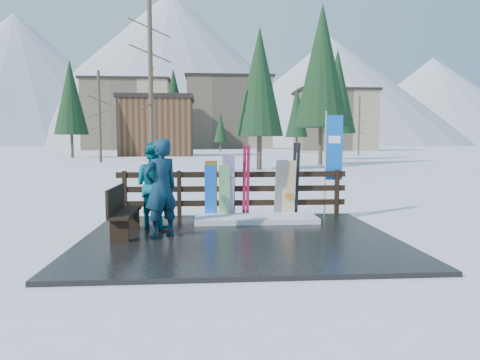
{
  "coord_description": "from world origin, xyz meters",
  "views": [
    {
      "loc": [
        -0.58,
        -8.17,
        1.9
      ],
      "look_at": [
        0.09,
        1.0,
        1.1
      ],
      "focal_mm": 32.0,
      "sensor_mm": 36.0,
      "label": 1
    }
  ],
  "objects": [
    {
      "name": "snowboard_1",
      "position": [
        -0.21,
        1.98,
        0.73
      ],
      "size": [
        0.27,
        0.25,
        1.3
      ],
      "primitive_type": "cube",
      "rotation": [
        0.17,
        0.0,
        0.0
      ],
      "color": "silver",
      "rests_on": "deck"
    },
    {
      "name": "snowboard_0",
      "position": [
        -0.55,
        1.98,
        0.73
      ],
      "size": [
        0.27,
        0.28,
        1.3
      ],
      "primitive_type": "cube",
      "rotation": [
        0.19,
        0.0,
        0.0
      ],
      "color": "#1668F8",
      "rests_on": "deck"
    },
    {
      "name": "fence",
      "position": [
        0.0,
        2.2,
        0.74
      ],
      "size": [
        5.6,
        0.1,
        1.15
      ],
      "color": "black",
      "rests_on": "deck"
    },
    {
      "name": "person_back",
      "position": [
        -1.75,
        1.0,
        1.0
      ],
      "size": [
        1.13,
        1.07,
        1.84
      ],
      "primitive_type": "imported",
      "rotation": [
        0.0,
        0.0,
        2.56
      ],
      "color": "#045C6D",
      "rests_on": "deck"
    },
    {
      "name": "rental_flag",
      "position": [
        2.48,
        2.25,
        1.69
      ],
      "size": [
        0.45,
        0.04,
        2.6
      ],
      "color": "silver",
      "rests_on": "deck"
    },
    {
      "name": "bench",
      "position": [
        -2.3,
        0.3,
        0.6
      ],
      "size": [
        0.41,
        1.5,
        0.97
      ],
      "color": "black",
      "rests_on": "deck"
    },
    {
      "name": "snowboard_5",
      "position": [
        1.35,
        1.98,
        0.78
      ],
      "size": [
        0.3,
        0.28,
        1.4
      ],
      "primitive_type": "cube",
      "rotation": [
        0.18,
        0.0,
        0.0
      ],
      "color": "silver",
      "rests_on": "deck"
    },
    {
      "name": "person_front",
      "position": [
        -1.5,
        0.09,
        1.03
      ],
      "size": [
        0.83,
        0.77,
        1.91
      ],
      "primitive_type": "imported",
      "rotation": [
        0.0,
        0.0,
        3.75
      ],
      "color": "#103D50",
      "rests_on": "deck"
    },
    {
      "name": "resort_buildings",
      "position": [
        1.03,
        115.41,
        9.81
      ],
      "size": [
        73.0,
        87.6,
        22.6
      ],
      "color": "tan",
      "rests_on": "ground"
    },
    {
      "name": "deck",
      "position": [
        0.0,
        0.0,
        0.04
      ],
      "size": [
        6.0,
        5.0,
        0.08
      ],
      "primitive_type": "cube",
      "color": "black",
      "rests_on": "ground"
    },
    {
      "name": "trees",
      "position": [
        2.93,
        48.54,
        5.94
      ],
      "size": [
        42.25,
        68.59,
        12.9
      ],
      "color": "#382B1E",
      "rests_on": "ground"
    },
    {
      "name": "snowboard_4",
      "position": [
        1.14,
        1.98,
        0.79
      ],
      "size": [
        0.27,
        0.36,
        1.42
      ],
      "primitive_type": "cube",
      "rotation": [
        0.23,
        0.0,
        0.0
      ],
      "color": "black",
      "rests_on": "deck"
    },
    {
      "name": "snowboard_3",
      "position": [
        -0.12,
        1.98,
        0.87
      ],
      "size": [
        0.29,
        0.36,
        1.57
      ],
      "primitive_type": "cube",
      "rotation": [
        0.21,
        0.0,
        0.0
      ],
      "color": "white",
      "rests_on": "deck"
    },
    {
      "name": "ski_pair_b",
      "position": [
        1.52,
        2.05,
        0.99
      ],
      "size": [
        0.17,
        0.31,
        1.82
      ],
      "color": "black",
      "rests_on": "deck"
    },
    {
      "name": "ski_pair_a",
      "position": [
        0.32,
        2.05,
        0.96
      ],
      "size": [
        0.16,
        0.33,
        1.77
      ],
      "color": "#9F1335",
      "rests_on": "deck"
    },
    {
      "name": "snow_patch",
      "position": [
        0.5,
        1.6,
        0.14
      ],
      "size": [
        2.82,
        1.0,
        0.12
      ],
      "primitive_type": "cube",
      "color": "white",
      "rests_on": "deck"
    },
    {
      "name": "snowboard_2",
      "position": [
        -0.53,
        1.98,
        0.78
      ],
      "size": [
        0.28,
        0.3,
        1.41
      ],
      "primitive_type": "cube",
      "rotation": [
        0.19,
        0.0,
        0.0
      ],
      "color": "yellow",
      "rests_on": "deck"
    },
    {
      "name": "ground",
      "position": [
        0.0,
        0.0,
        0.0
      ],
      "size": [
        700.0,
        700.0,
        0.0
      ],
      "primitive_type": "plane",
      "color": "white",
      "rests_on": "ground"
    },
    {
      "name": "mountains",
      "position": [
        -10.5,
        328.41,
        50.2
      ],
      "size": [
        520.0,
        260.0,
        120.0
      ],
      "color": "white",
      "rests_on": "ground"
    }
  ]
}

